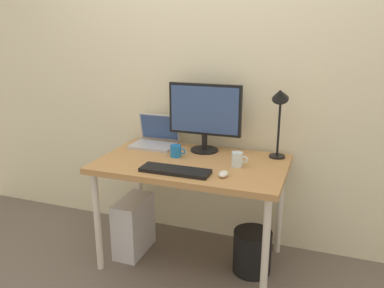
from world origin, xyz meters
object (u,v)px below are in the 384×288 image
keyboard (175,171)px  laptop (156,138)px  mouse (223,174)px  wastebasket (252,251)px  desk_lamp (280,106)px  monitor (205,114)px  glass_cup (237,159)px  coffee_mug (176,151)px  desk (192,171)px  computer_tower (134,225)px

keyboard → laptop: bearing=126.0°
mouse → wastebasket: (0.16, 0.21, -0.62)m
desk_lamp → laptop: bearing=179.1°
monitor → glass_cup: size_ratio=4.96×
keyboard → mouse: 0.30m
keyboard → wastebasket: (0.46, 0.24, -0.62)m
mouse → monitor: bearing=120.7°
coffee_mug → glass_cup: (0.45, -0.05, 0.01)m
laptop → mouse: (0.66, -0.46, -0.04)m
desk → mouse: mouse is taller
coffee_mug → monitor: bearing=53.1°
desk → desk_lamp: 0.72m
desk → monitor: bearing=88.0°
computer_tower → wastebasket: computer_tower is taller
laptop → desk_lamp: (0.91, -0.01, 0.31)m
monitor → keyboard: bearing=-94.2°
glass_cup → wastebasket: bearing=4.0°
laptop → desk_lamp: desk_lamp is taller
laptop → coffee_mug: 0.33m
keyboard → coffee_mug: size_ratio=3.96×
monitor → desk: bearing=-92.0°
laptop → coffee_mug: size_ratio=2.88×
coffee_mug → wastebasket: size_ratio=0.37×
coffee_mug → wastebasket: 0.86m
desk_lamp → monitor: bearing=-179.9°
glass_cup → desk: bearing=-179.9°
monitor → mouse: bearing=-59.3°
monitor → glass_cup: monitor is taller
coffee_mug → wastebasket: (0.57, -0.04, -0.65)m
keyboard → glass_cup: size_ratio=4.12×
laptop → glass_cup: 0.74m
mouse → coffee_mug: size_ratio=0.81×
monitor → coffee_mug: (-0.14, -0.19, -0.24)m
monitor → laptop: bearing=177.7°
laptop → glass_cup: (0.70, -0.26, -0.01)m
glass_cup → computer_tower: size_ratio=0.25×
keyboard → mouse: mouse is taller
desk_lamp → mouse: size_ratio=5.65×
desk → monitor: size_ratio=2.36×
wastebasket → monitor: bearing=151.2°
computer_tower → wastebasket: 0.88m
desk → glass_cup: size_ratio=11.71×
laptop → wastebasket: (0.82, -0.25, -0.66)m
laptop → mouse: size_ratio=3.56×
laptop → wastebasket: bearing=-17.0°
glass_cup → desk_lamp: bearing=48.5°
laptop → desk_lamp: size_ratio=0.63×
wastebasket → mouse: bearing=-126.9°
monitor → coffee_mug: bearing=-126.9°
desk_lamp → glass_cup: (-0.22, -0.24, -0.32)m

